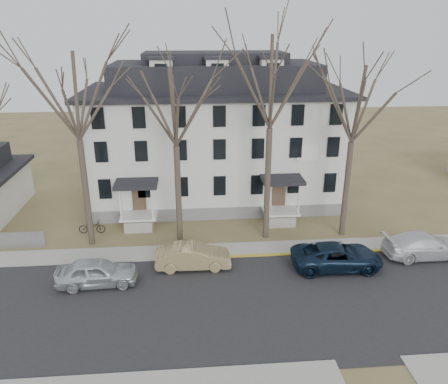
{
  "coord_description": "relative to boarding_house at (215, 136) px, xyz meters",
  "views": [
    {
      "loc": [
        -4.18,
        -17.48,
        13.98
      ],
      "look_at": [
        -2.0,
        9.0,
        3.81
      ],
      "focal_mm": 35.0,
      "sensor_mm": 36.0,
      "label": 1
    }
  ],
  "objects": [
    {
      "name": "ground",
      "position": [
        2.0,
        -17.95,
        -5.38
      ],
      "size": [
        120.0,
        120.0,
        0.0
      ],
      "primitive_type": "plane",
      "color": "olive",
      "rests_on": "ground"
    },
    {
      "name": "main_road",
      "position": [
        2.0,
        -15.95,
        -5.38
      ],
      "size": [
        120.0,
        10.0,
        0.04
      ],
      "primitive_type": "cube",
      "color": "#27272A",
      "rests_on": "ground"
    },
    {
      "name": "far_sidewalk",
      "position": [
        2.0,
        -9.95,
        -5.38
      ],
      "size": [
        120.0,
        2.0,
        0.08
      ],
      "primitive_type": "cube",
      "color": "#A09F97",
      "rests_on": "ground"
    },
    {
      "name": "yellow_curb",
      "position": [
        7.0,
        -10.85,
        -5.38
      ],
      "size": [
        14.0,
        0.25,
        0.06
      ],
      "primitive_type": "cube",
      "color": "gold",
      "rests_on": "ground"
    },
    {
      "name": "boarding_house",
      "position": [
        0.0,
        0.0,
        0.0
      ],
      "size": [
        20.8,
        12.36,
        12.05
      ],
      "color": "slate",
      "rests_on": "ground"
    },
    {
      "name": "tree_far_left",
      "position": [
        -9.0,
        -8.15,
        4.96
      ],
      "size": [
        8.4,
        8.4,
        13.72
      ],
      "color": "#473B31",
      "rests_on": "ground"
    },
    {
      "name": "tree_mid_left",
      "position": [
        -3.0,
        -8.15,
        4.22
      ],
      "size": [
        7.8,
        7.8,
        12.74
      ],
      "color": "#473B31",
      "rests_on": "ground"
    },
    {
      "name": "tree_center",
      "position": [
        3.0,
        -8.15,
        5.71
      ],
      "size": [
        9.0,
        9.0,
        14.7
      ],
      "color": "#473B31",
      "rests_on": "ground"
    },
    {
      "name": "tree_mid_right",
      "position": [
        8.5,
        -8.15,
        4.22
      ],
      "size": [
        7.8,
        7.8,
        12.74
      ],
      "color": "#473B31",
      "rests_on": "ground"
    },
    {
      "name": "car_silver",
      "position": [
        -7.64,
        -13.34,
        -4.6
      ],
      "size": [
        4.64,
        2.05,
        1.55
      ],
      "primitive_type": "imported",
      "rotation": [
        0.0,
        0.0,
        1.62
      ],
      "color": "silver",
      "rests_on": "ground"
    },
    {
      "name": "car_tan",
      "position": [
        -2.14,
        -11.9,
        -4.63
      ],
      "size": [
        4.59,
        1.62,
        1.51
      ],
      "primitive_type": "imported",
      "rotation": [
        0.0,
        0.0,
        1.57
      ],
      "color": "tan",
      "rests_on": "ground"
    },
    {
      "name": "car_navy",
      "position": [
        6.61,
        -12.64,
        -4.61
      ],
      "size": [
        5.55,
        2.63,
        1.53
      ],
      "primitive_type": "imported",
      "rotation": [
        0.0,
        0.0,
        1.55
      ],
      "color": "#0E1D30",
      "rests_on": "ground"
    },
    {
      "name": "car_white",
      "position": [
        12.67,
        -11.74,
        -4.61
      ],
      "size": [
        5.34,
        2.23,
        1.54
      ],
      "primitive_type": "imported",
      "rotation": [
        0.0,
        0.0,
        1.58
      ],
      "color": "silver",
      "rests_on": "ground"
    },
    {
      "name": "bicycle_left",
      "position": [
        -9.27,
        -6.6,
        -4.89
      ],
      "size": [
        1.89,
        0.7,
        0.98
      ],
      "primitive_type": "imported",
      "rotation": [
        0.0,
        0.0,
        1.54
      ],
      "color": "black",
      "rests_on": "ground"
    }
  ]
}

